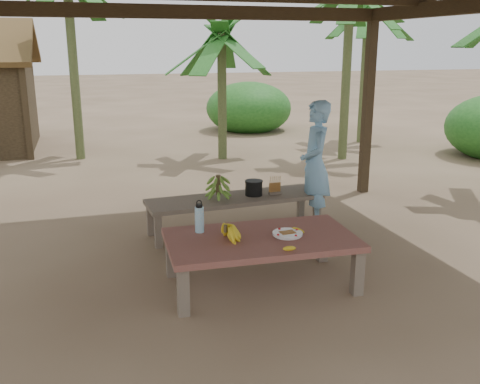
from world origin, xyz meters
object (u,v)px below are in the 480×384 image
object	(u,v)px
work_table	(261,243)
water_flask	(199,219)
bench	(235,201)
cooking_pot	(254,188)
ripe_banana_bunch	(226,232)
woman	(315,165)
plate	(288,234)

from	to	relation	value
work_table	water_flask	world-z (taller)	water_flask
bench	cooking_pot	xyz separation A→B (m)	(0.25, 0.01, 0.15)
ripe_banana_bunch	woman	size ratio (longest dim) A/B	0.17
bench	ripe_banana_bunch	size ratio (longest dim) A/B	8.06
bench	water_flask	world-z (taller)	water_flask
ripe_banana_bunch	water_flask	xyz separation A→B (m)	(-0.18, 0.31, 0.05)
work_table	bench	world-z (taller)	work_table
ripe_banana_bunch	water_flask	bearing A→B (deg)	120.59
plate	cooking_pot	world-z (taller)	cooking_pot
bench	woman	distance (m)	1.11
work_table	ripe_banana_bunch	bearing A→B (deg)	-177.39
work_table	cooking_pot	size ratio (longest dim) A/B	8.58
work_table	woman	size ratio (longest dim) A/B	1.13
work_table	bench	distance (m)	1.59
water_flask	cooking_pot	bearing A→B (deg)	52.67
bench	plate	size ratio (longest dim) A/B	7.68
bench	water_flask	size ratio (longest dim) A/B	6.83
cooking_pot	woman	bearing A→B (deg)	-7.69
woman	water_flask	bearing A→B (deg)	-41.83
bench	plate	distance (m)	1.63
plate	cooking_pot	bearing A→B (deg)	83.29
ripe_banana_bunch	woman	xyz separation A→B (m)	(1.58, 1.49, 0.23)
ripe_banana_bunch	plate	world-z (taller)	ripe_banana_bunch
plate	bench	bearing A→B (deg)	91.87
water_flask	cooking_pot	world-z (taller)	water_flask
bench	cooking_pot	bearing A→B (deg)	-1.10
work_table	ripe_banana_bunch	size ratio (longest dim) A/B	6.64
woman	cooking_pot	bearing A→B (deg)	-83.37
bench	plate	world-z (taller)	plate
work_table	woman	world-z (taller)	woman
ripe_banana_bunch	water_flask	size ratio (longest dim) A/B	0.85
bench	plate	bearing A→B (deg)	-91.76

